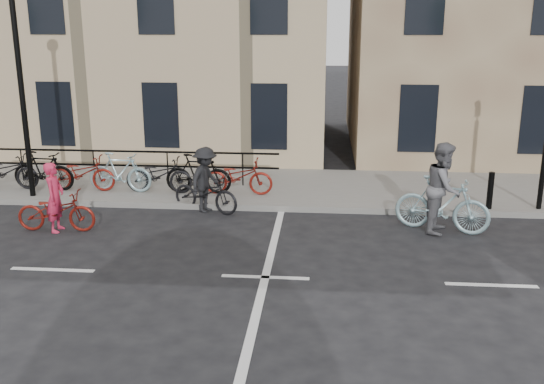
# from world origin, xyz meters

# --- Properties ---
(ground) EXTENTS (120.00, 120.00, 0.00)m
(ground) POSITION_xyz_m (0.00, 0.00, 0.00)
(ground) COLOR black
(ground) RESTS_ON ground
(sidewalk) EXTENTS (46.00, 4.00, 0.15)m
(sidewalk) POSITION_xyz_m (-4.00, 6.00, 0.07)
(sidewalk) COLOR slate
(sidewalk) RESTS_ON ground
(building_west) EXTENTS (20.00, 10.00, 10.00)m
(building_west) POSITION_xyz_m (-9.00, 13.00, 5.15)
(building_west) COLOR tan
(building_west) RESTS_ON sidewalk
(lamp_post) EXTENTS (0.36, 0.36, 5.28)m
(lamp_post) POSITION_xyz_m (-6.50, 4.40, 3.49)
(lamp_post) COLOR black
(lamp_post) RESTS_ON sidewalk
(bollard_east) EXTENTS (0.14, 0.14, 0.90)m
(bollard_east) POSITION_xyz_m (5.00, 4.25, 0.60)
(bollard_east) COLOR black
(bollard_east) RESTS_ON sidewalk
(parked_bikes) EXTENTS (8.30, 1.23, 1.05)m
(parked_bikes) POSITION_xyz_m (-4.35, 5.04, 0.64)
(parked_bikes) COLOR black
(parked_bikes) RESTS_ON sidewalk
(cyclist_pink) EXTENTS (1.76, 0.67, 1.55)m
(cyclist_pink) POSITION_xyz_m (-4.86, 2.18, 0.54)
(cyclist_pink) COLOR maroon
(cyclist_pink) RESTS_ON ground
(cyclist_grey) EXTENTS (2.14, 1.25, 2.00)m
(cyclist_grey) POSITION_xyz_m (3.63, 2.89, 0.81)
(cyclist_grey) COLOR #92B7C0
(cyclist_grey) RESTS_ON ground
(cyclist_dark) EXTENTS (1.90, 1.29, 1.60)m
(cyclist_dark) POSITION_xyz_m (-1.85, 3.90, 0.63)
(cyclist_dark) COLOR black
(cyclist_dark) RESTS_ON ground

